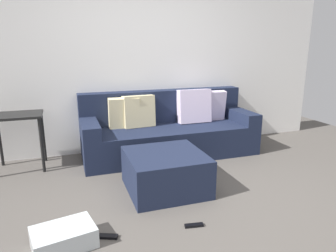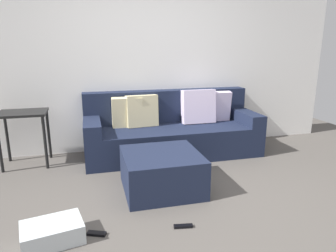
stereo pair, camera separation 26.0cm
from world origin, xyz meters
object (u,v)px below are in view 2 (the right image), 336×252
object	(u,v)px
storage_bin	(52,232)
remote_by_storage_bin	(97,234)
ottoman	(162,171)
remote_near_ottoman	(183,226)
side_table	(23,121)
couch_sectional	(172,130)

from	to	relation	value
storage_bin	remote_by_storage_bin	distance (m)	0.34
ottoman	remote_by_storage_bin	size ratio (longest dim) A/B	5.14
storage_bin	remote_near_ottoman	bearing A→B (deg)	-4.13
side_table	remote_near_ottoman	world-z (taller)	side_table
storage_bin	side_table	bearing A→B (deg)	104.71
side_table	remote_by_storage_bin	distance (m)	2.04
couch_sectional	remote_by_storage_bin	size ratio (longest dim) A/B	15.49
side_table	remote_by_storage_bin	xyz separation A→B (m)	(0.80, -1.79, -0.56)
side_table	remote_near_ottoman	size ratio (longest dim) A/B	4.34
ottoman	remote_near_ottoman	world-z (taller)	ottoman
storage_bin	side_table	distance (m)	1.91
couch_sectional	side_table	xyz separation A→B (m)	(-1.91, 0.02, 0.24)
side_table	ottoman	bearing A→B (deg)	-36.57
couch_sectional	storage_bin	bearing A→B (deg)	-129.23
couch_sectional	storage_bin	distance (m)	2.30
side_table	remote_near_ottoman	xyz separation A→B (m)	(1.51, -1.86, -0.56)
side_table	couch_sectional	bearing A→B (deg)	-0.62
storage_bin	side_table	size ratio (longest dim) A/B	0.65
ottoman	remote_by_storage_bin	xyz separation A→B (m)	(-0.70, -0.67, -0.19)
couch_sectional	remote_near_ottoman	bearing A→B (deg)	-102.23
side_table	remote_by_storage_bin	size ratio (longest dim) A/B	4.52
couch_sectional	remote_near_ottoman	size ratio (longest dim) A/B	14.89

